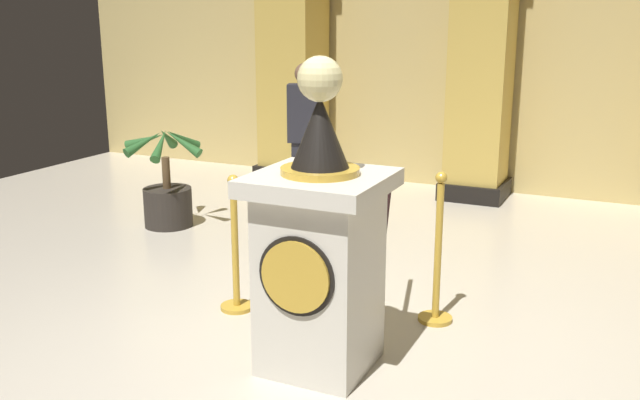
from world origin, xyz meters
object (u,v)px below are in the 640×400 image
(pedestal_clock, at_px, (320,251))
(stanchion_far, at_px, (236,264))
(stanchion_near, at_px, (437,270))
(potted_palm_left, at_px, (167,193))
(bystander_guest, at_px, (305,136))

(pedestal_clock, xyz_separation_m, stanchion_far, (-0.91, 0.52, -0.39))
(stanchion_near, xyz_separation_m, stanchion_far, (-1.37, -0.41, -0.03))
(stanchion_far, relative_size, potted_palm_left, 0.96)
(pedestal_clock, xyz_separation_m, bystander_guest, (-1.58, 3.01, 0.11))
(stanchion_near, relative_size, stanchion_far, 1.07)
(stanchion_near, relative_size, potted_palm_left, 1.02)
(pedestal_clock, xyz_separation_m, stanchion_near, (0.46, 0.93, -0.36))
(potted_palm_left, height_order, bystander_guest, bystander_guest)
(stanchion_far, bearing_deg, pedestal_clock, -29.59)
(potted_palm_left, bearing_deg, bystander_guest, 41.89)
(bystander_guest, bearing_deg, potted_palm_left, -138.11)
(bystander_guest, bearing_deg, stanchion_near, -45.51)
(stanchion_near, height_order, stanchion_far, stanchion_near)
(stanchion_near, xyz_separation_m, potted_palm_left, (-3.12, 1.10, -0.03))
(potted_palm_left, relative_size, bystander_guest, 0.65)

